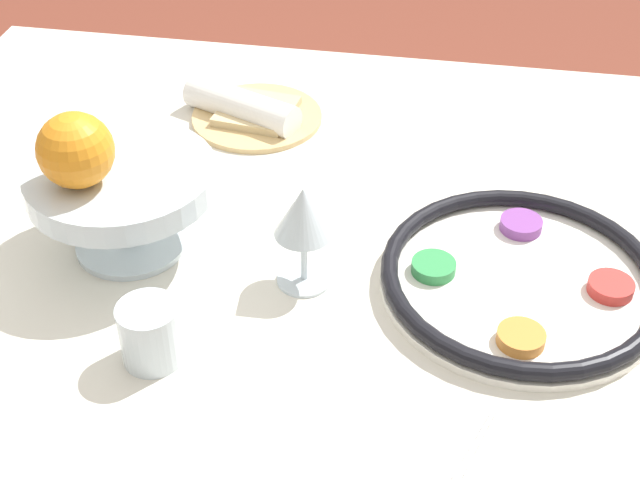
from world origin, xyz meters
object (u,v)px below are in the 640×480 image
object	(u,v)px
wine_glass	(303,216)
bread_plate	(257,115)
seder_plate	(521,278)
napkin_roll	(242,106)
cup_mid	(150,333)
fruit_stand	(122,186)
orange_fruit	(76,150)

from	to	relation	value
wine_glass	bread_plate	xyz separation A→B (m)	(0.14, -0.35, -0.09)
seder_plate	napkin_roll	bearing A→B (deg)	-37.23
cup_mid	fruit_stand	bearing A→B (deg)	-63.83
fruit_stand	cup_mid	size ratio (longest dim) A/B	3.14
orange_fruit	napkin_roll	bearing A→B (deg)	-104.94
seder_plate	orange_fruit	size ratio (longest dim) A/B	3.77
fruit_stand	orange_fruit	world-z (taller)	orange_fruit
bread_plate	fruit_stand	bearing A→B (deg)	75.64
seder_plate	bread_plate	size ratio (longest dim) A/B	1.67
seder_plate	orange_fruit	bearing A→B (deg)	4.37
wine_glass	cup_mid	size ratio (longest dim) A/B	1.86
orange_fruit	cup_mid	world-z (taller)	orange_fruit
fruit_stand	bread_plate	world-z (taller)	fruit_stand
seder_plate	wine_glass	distance (m)	0.26
seder_plate	fruit_stand	bearing A→B (deg)	0.47
seder_plate	bread_plate	world-z (taller)	seder_plate
napkin_roll	cup_mid	world-z (taller)	cup_mid
cup_mid	napkin_roll	bearing A→B (deg)	-87.04
bread_plate	wine_glass	bearing A→B (deg)	111.75
bread_plate	cup_mid	distance (m)	0.50
seder_plate	cup_mid	size ratio (longest dim) A/B	4.58
seder_plate	wine_glass	size ratio (longest dim) A/B	2.47
fruit_stand	orange_fruit	distance (m)	0.08
orange_fruit	napkin_roll	xyz separation A→B (m)	(-0.09, -0.35, -0.13)
fruit_stand	orange_fruit	xyz separation A→B (m)	(0.03, 0.03, 0.07)
wine_glass	fruit_stand	bearing A→B (deg)	-6.78
bread_plate	cup_mid	xyz separation A→B (m)	(-0.00, 0.50, 0.03)
wine_glass	cup_mid	bearing A→B (deg)	48.33
seder_plate	orange_fruit	xyz separation A→B (m)	(0.50, 0.04, 0.14)
wine_glass	orange_fruit	size ratio (longest dim) A/B	1.53
seder_plate	napkin_roll	size ratio (longest dim) A/B	1.73
fruit_stand	napkin_roll	size ratio (longest dim) A/B	1.18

